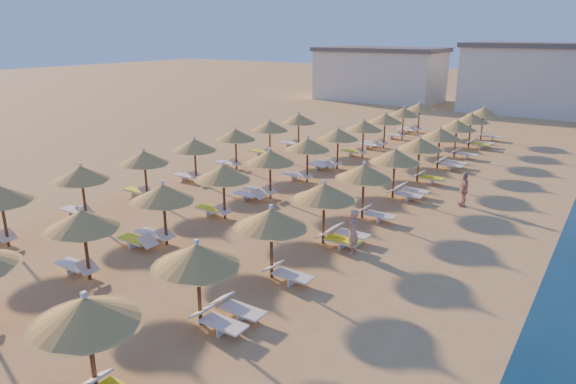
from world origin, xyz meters
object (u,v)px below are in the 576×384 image
Objects in this scene: parasol_row_east at (380,164)px; parasol_row_west at (290,151)px; beachgoer_a at (353,232)px; beachgoer_c at (464,189)px.

parasol_row_west is (-5.30, 0.00, 0.00)m from parasol_row_east.
parasol_row_east reaches higher than beachgoer_a.
parasol_row_east is 6.04m from beachgoer_a.
beachgoer_c is (3.44, 2.56, -1.35)m from parasol_row_east.
beachgoer_a is 1.05× the size of beachgoer_c.
parasol_row_east is 4.50m from beachgoer_c.
parasol_row_west is 8.93m from beachgoer_a.
beachgoer_a is 8.52m from beachgoer_c.
beachgoer_a is at bearing -40.38° from parasol_row_west.
parasol_row_west is at bearing -148.11° from beachgoer_a.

